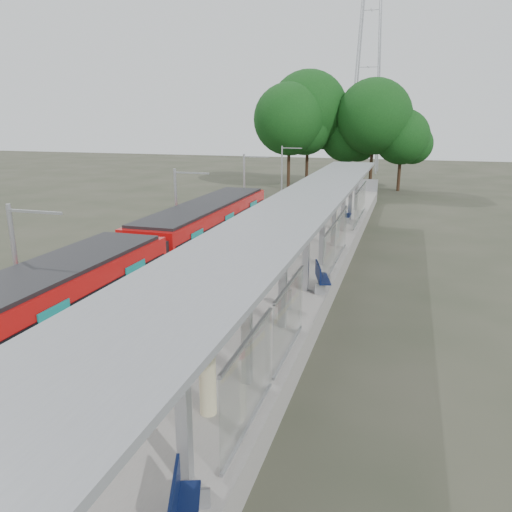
# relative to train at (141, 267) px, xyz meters

# --- Properties ---
(trackbed) EXTENTS (3.00, 70.00, 0.24)m
(trackbed) POSITION_rel_train_xyz_m (-0.00, 8.17, -1.93)
(trackbed) COLOR #59544C
(trackbed) RESTS_ON ground
(platform) EXTENTS (6.00, 50.00, 1.00)m
(platform) POSITION_rel_train_xyz_m (4.50, 8.17, -1.55)
(platform) COLOR gray
(platform) RESTS_ON ground
(tactile_strip) EXTENTS (0.60, 50.00, 0.02)m
(tactile_strip) POSITION_rel_train_xyz_m (1.95, 8.17, -1.04)
(tactile_strip) COLOR yellow
(tactile_strip) RESTS_ON platform
(end_fence) EXTENTS (6.00, 0.10, 1.20)m
(end_fence) POSITION_rel_train_xyz_m (4.50, 33.12, -0.45)
(end_fence) COLOR #9EA0A5
(end_fence) RESTS_ON platform
(train) EXTENTS (2.74, 27.60, 3.62)m
(train) POSITION_rel_train_xyz_m (0.00, 0.00, 0.00)
(train) COLOR black
(train) RESTS_ON ground
(canopy) EXTENTS (3.27, 38.00, 3.66)m
(canopy) POSITION_rel_train_xyz_m (6.11, 4.35, 2.15)
(canopy) COLOR #9EA0A5
(canopy) RESTS_ON platform
(pylon) EXTENTS (8.00, 4.00, 38.00)m
(pylon) POSITION_rel_train_xyz_m (3.50, 61.17, 16.95)
(pylon) COLOR #9EA0A5
(pylon) RESTS_ON ground
(tree_cluster) EXTENTS (19.29, 11.34, 13.46)m
(tree_cluster) POSITION_rel_train_xyz_m (1.70, 40.95, 5.88)
(tree_cluster) COLOR #382316
(tree_cluster) RESTS_ON ground
(catenary_masts) EXTENTS (2.08, 48.16, 5.40)m
(catenary_masts) POSITION_rel_train_xyz_m (-1.72, 7.17, 0.86)
(catenary_masts) COLOR #9EA0A5
(catenary_masts) RESTS_ON ground
(bench_near) EXTENTS (0.95, 1.56, 1.03)m
(bench_near) POSITION_rel_train_xyz_m (6.99, -11.09, -0.51)
(bench_near) COLOR #0E1B48
(bench_near) RESTS_ON platform
(bench_mid) EXTENTS (0.94, 1.69, 1.10)m
(bench_mid) POSITION_rel_train_xyz_m (7.10, 2.44, -0.47)
(bench_mid) COLOR #0E1B48
(bench_mid) RESTS_ON platform
(bench_far) EXTENTS (0.46, 1.48, 1.01)m
(bench_far) POSITION_rel_train_xyz_m (6.34, 17.32, -0.52)
(bench_far) COLOR #0E1B48
(bench_far) RESTS_ON platform
(info_pillar_near) EXTENTS (0.42, 0.42, 1.87)m
(info_pillar_near) POSITION_rel_train_xyz_m (6.04, -7.53, -0.24)
(info_pillar_near) COLOR beige
(info_pillar_near) RESTS_ON platform
(info_pillar_far) EXTENTS (0.38, 0.38, 1.67)m
(info_pillar_far) POSITION_rel_train_xyz_m (5.82, 15.10, -0.33)
(info_pillar_far) COLOR beige
(info_pillar_far) RESTS_ON platform
(litter_bin) EXTENTS (0.45, 0.45, 0.80)m
(litter_bin) POSITION_rel_train_xyz_m (6.24, -0.14, -0.65)
(litter_bin) COLOR #9EA0A5
(litter_bin) RESTS_ON platform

